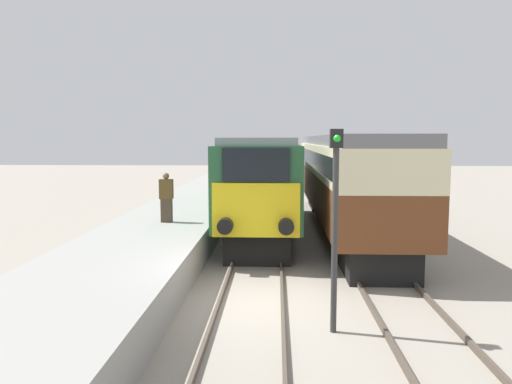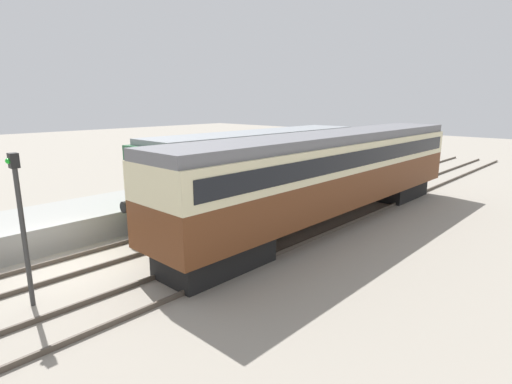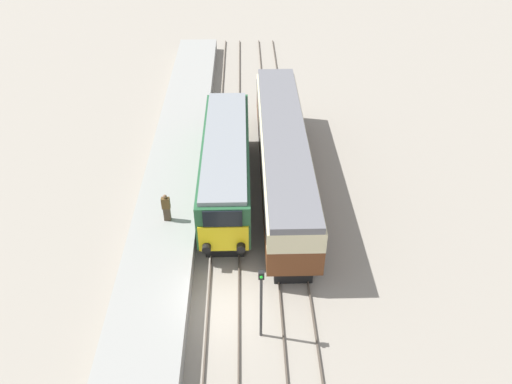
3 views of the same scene
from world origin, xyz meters
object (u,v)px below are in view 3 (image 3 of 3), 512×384
(signal_post, at_px, (261,299))
(passenger_carriage, at_px, (283,152))
(person_on_platform, at_px, (166,207))
(locomotive, at_px, (226,164))

(signal_post, bearing_deg, passenger_carriage, 81.52)
(person_on_platform, height_order, signal_post, signal_post)
(locomotive, height_order, passenger_carriage, passenger_carriage)
(passenger_carriage, bearing_deg, person_on_platform, -145.37)
(person_on_platform, distance_m, signal_post, 8.43)
(person_on_platform, relative_size, signal_post, 0.42)
(passenger_carriage, relative_size, signal_post, 4.44)
(passenger_carriage, height_order, signal_post, signal_post)
(locomotive, height_order, signal_post, signal_post)
(locomotive, height_order, person_on_platform, locomotive)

